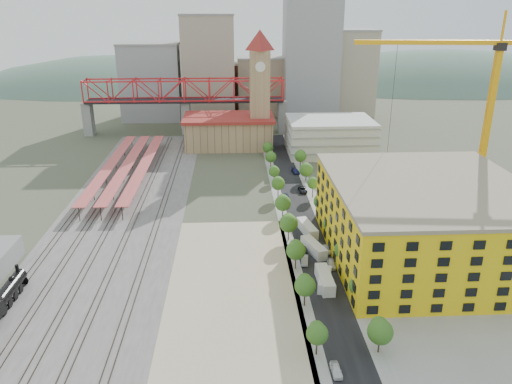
{
  "coord_description": "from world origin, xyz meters",
  "views": [
    {
      "loc": [
        -3.52,
        -126.01,
        57.64
      ],
      "look_at": [
        2.56,
        -0.61,
        10.0
      ],
      "focal_mm": 35.0,
      "sensor_mm": 36.0,
      "label": 1
    }
  ],
  "objects_px": {
    "construction_building": "(426,220)",
    "site_trailer_b": "(325,280)",
    "site_trailer_d": "(307,228)",
    "site_trailer_c": "(314,248)",
    "tower_crane": "(479,93)",
    "site_trailer_a": "(325,280)",
    "car_0": "(336,370)",
    "clock_tower": "(260,79)",
    "locomotive": "(1,302)"
  },
  "relations": [
    {
      "from": "locomotive",
      "to": "site_trailer_a",
      "type": "bearing_deg",
      "value": 5.73
    },
    {
      "from": "site_trailer_d",
      "to": "locomotive",
      "type": "bearing_deg",
      "value": -165.51
    },
    {
      "from": "tower_crane",
      "to": "site_trailer_a",
      "type": "relative_size",
      "value": 5.49
    },
    {
      "from": "tower_crane",
      "to": "site_trailer_c",
      "type": "distance_m",
      "value": 64.32
    },
    {
      "from": "construction_building",
      "to": "site_trailer_c",
      "type": "bearing_deg",
      "value": 173.67
    },
    {
      "from": "clock_tower",
      "to": "site_trailer_d",
      "type": "relative_size",
      "value": 5.22
    },
    {
      "from": "clock_tower",
      "to": "tower_crane",
      "type": "height_order",
      "value": "tower_crane"
    },
    {
      "from": "tower_crane",
      "to": "site_trailer_c",
      "type": "bearing_deg",
      "value": -151.97
    },
    {
      "from": "site_trailer_b",
      "to": "site_trailer_c",
      "type": "height_order",
      "value": "site_trailer_c"
    },
    {
      "from": "site_trailer_d",
      "to": "site_trailer_c",
      "type": "bearing_deg",
      "value": -102.1
    },
    {
      "from": "site_trailer_a",
      "to": "site_trailer_c",
      "type": "bearing_deg",
      "value": 88.83
    },
    {
      "from": "clock_tower",
      "to": "tower_crane",
      "type": "bearing_deg",
      "value": -51.51
    },
    {
      "from": "locomotive",
      "to": "site_trailer_a",
      "type": "height_order",
      "value": "locomotive"
    },
    {
      "from": "car_0",
      "to": "tower_crane",
      "type": "bearing_deg",
      "value": 51.47
    },
    {
      "from": "clock_tower",
      "to": "site_trailer_c",
      "type": "distance_m",
      "value": 101.21
    },
    {
      "from": "construction_building",
      "to": "tower_crane",
      "type": "xyz_separation_m",
      "value": [
        22.62,
        28.77,
        25.12
      ]
    },
    {
      "from": "construction_building",
      "to": "site_trailer_a",
      "type": "xyz_separation_m",
      "value": [
        -26.0,
        -12.37,
        -8.02
      ]
    },
    {
      "from": "tower_crane",
      "to": "site_trailer_c",
      "type": "height_order",
      "value": "tower_crane"
    },
    {
      "from": "construction_building",
      "to": "site_trailer_b",
      "type": "relative_size",
      "value": 5.73
    },
    {
      "from": "site_trailer_a",
      "to": "tower_crane",
      "type": "bearing_deg",
      "value": 39.07
    },
    {
      "from": "locomotive",
      "to": "site_trailer_c",
      "type": "height_order",
      "value": "locomotive"
    },
    {
      "from": "construction_building",
      "to": "site_trailer_d",
      "type": "height_order",
      "value": "construction_building"
    },
    {
      "from": "construction_building",
      "to": "site_trailer_b",
      "type": "height_order",
      "value": "construction_building"
    },
    {
      "from": "clock_tower",
      "to": "car_0",
      "type": "xyz_separation_m",
      "value": [
        5.0,
        -139.99,
        -28.0
      ]
    },
    {
      "from": "site_trailer_b",
      "to": "site_trailer_d",
      "type": "xyz_separation_m",
      "value": [
        0.0,
        26.24,
        0.16
      ]
    },
    {
      "from": "clock_tower",
      "to": "site_trailer_a",
      "type": "height_order",
      "value": "clock_tower"
    },
    {
      "from": "tower_crane",
      "to": "site_trailer_b",
      "type": "relative_size",
      "value": 6.34
    },
    {
      "from": "construction_building",
      "to": "site_trailer_a",
      "type": "height_order",
      "value": "construction_building"
    },
    {
      "from": "clock_tower",
      "to": "locomotive",
      "type": "xyz_separation_m",
      "value": [
        -58.0,
        -118.98,
        -26.5
      ]
    },
    {
      "from": "clock_tower",
      "to": "car_0",
      "type": "bearing_deg",
      "value": -87.95
    },
    {
      "from": "site_trailer_c",
      "to": "tower_crane",
      "type": "bearing_deg",
      "value": 9.84
    },
    {
      "from": "locomotive",
      "to": "tower_crane",
      "type": "relative_size",
      "value": 0.42
    },
    {
      "from": "construction_building",
      "to": "site_trailer_d",
      "type": "relative_size",
      "value": 5.08
    },
    {
      "from": "tower_crane",
      "to": "site_trailer_d",
      "type": "relative_size",
      "value": 5.62
    },
    {
      "from": "clock_tower",
      "to": "tower_crane",
      "type": "relative_size",
      "value": 0.93
    },
    {
      "from": "clock_tower",
      "to": "site_trailer_a",
      "type": "xyz_separation_m",
      "value": [
        8.0,
        -112.36,
        -27.3
      ]
    },
    {
      "from": "site_trailer_b",
      "to": "tower_crane",
      "type": "bearing_deg",
      "value": 54.88
    },
    {
      "from": "site_trailer_a",
      "to": "site_trailer_d",
      "type": "height_order",
      "value": "site_trailer_a"
    },
    {
      "from": "site_trailer_b",
      "to": "car_0",
      "type": "relative_size",
      "value": 2.15
    },
    {
      "from": "site_trailer_d",
      "to": "car_0",
      "type": "relative_size",
      "value": 2.42
    },
    {
      "from": "clock_tower",
      "to": "tower_crane",
      "type": "distance_m",
      "value": 91.17
    },
    {
      "from": "construction_building",
      "to": "car_0",
      "type": "distance_m",
      "value": 50.17
    },
    {
      "from": "site_trailer_c",
      "to": "site_trailer_a",
      "type": "bearing_deg",
      "value": -108.19
    },
    {
      "from": "site_trailer_a",
      "to": "car_0",
      "type": "xyz_separation_m",
      "value": [
        -3.0,
        -27.63,
        -0.69
      ]
    },
    {
      "from": "construction_building",
      "to": "site_trailer_b",
      "type": "bearing_deg",
      "value": -154.88
    },
    {
      "from": "construction_building",
      "to": "site_trailer_d",
      "type": "xyz_separation_m",
      "value": [
        -26.0,
        14.04,
        -8.05
      ]
    },
    {
      "from": "site_trailer_a",
      "to": "site_trailer_b",
      "type": "height_order",
      "value": "site_trailer_a"
    },
    {
      "from": "locomotive",
      "to": "site_trailer_c",
      "type": "relative_size",
      "value": 2.42
    },
    {
      "from": "site_trailer_d",
      "to": "car_0",
      "type": "distance_m",
      "value": 54.13
    },
    {
      "from": "clock_tower",
      "to": "car_0",
      "type": "relative_size",
      "value": 12.65
    }
  ]
}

